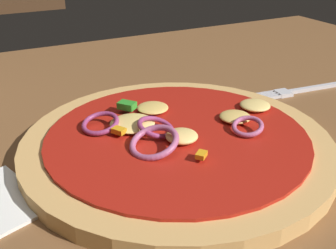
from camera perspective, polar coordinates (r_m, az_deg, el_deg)
name	(u,v)px	position (r m, az deg, el deg)	size (l,w,h in m)	color
dining_table	(148,171)	(0.39, -2.87, -6.50)	(1.18, 0.86, 0.03)	brown
pizza	(177,142)	(0.39, 1.31, -2.50)	(0.29, 0.29, 0.03)	tan
fork	(304,90)	(0.56, 18.40, 4.63)	(0.17, 0.03, 0.01)	silver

